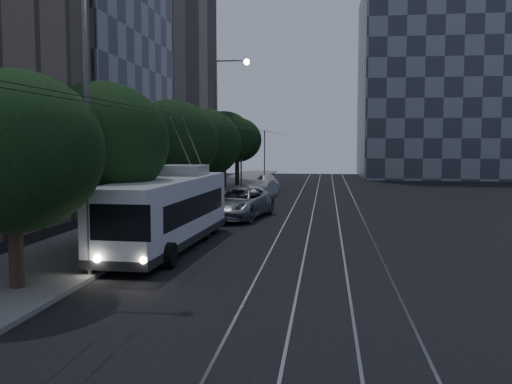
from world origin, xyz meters
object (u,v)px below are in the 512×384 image
at_px(pickup_silver, 237,203).
at_px(car_white_b, 255,194).
at_px(trolleybus, 168,211).
at_px(streetlamp_far, 222,115).
at_px(car_white_a, 224,200).
at_px(car_white_c, 262,189).
at_px(streetlamp_near, 98,97).
at_px(car_white_d, 268,181).

bearing_deg(pickup_silver, car_white_b, 100.37).
bearing_deg(car_white_b, trolleybus, -97.30).
distance_m(pickup_silver, streetlamp_far, 10.64).
distance_m(car_white_a, streetlamp_far, 7.24).
distance_m(car_white_a, car_white_b, 4.21).
relative_size(pickup_silver, streetlamp_far, 0.61).
relative_size(trolleybus, car_white_c, 2.80).
bearing_deg(pickup_silver, streetlamp_near, -87.33).
height_order(car_white_c, streetlamp_near, streetlamp_near).
height_order(car_white_a, car_white_b, car_white_b).
distance_m(pickup_silver, car_white_d, 21.45).
bearing_deg(pickup_silver, streetlamp_far, 116.41).
distance_m(car_white_b, streetlamp_far, 6.38).
relative_size(streetlamp_near, streetlamp_far, 0.90).
bearing_deg(car_white_c, trolleybus, -78.86).
bearing_deg(streetlamp_far, car_white_d, 80.55).
bearing_deg(trolleybus, car_white_a, 93.56).
height_order(pickup_silver, car_white_c, pickup_silver).
bearing_deg(car_white_d, trolleybus, -108.81).
bearing_deg(streetlamp_near, trolleybus, 83.00).
height_order(car_white_d, streetlamp_far, streetlamp_far).
bearing_deg(car_white_b, pickup_silver, -92.93).
bearing_deg(streetlamp_far, pickup_silver, -73.96).
bearing_deg(pickup_silver, car_white_c, 100.37).
bearing_deg(trolleybus, car_white_d, 90.90).
xyz_separation_m(trolleybus, pickup_silver, (1.40, 9.85, -0.67)).
relative_size(pickup_silver, car_white_b, 1.45).
xyz_separation_m(trolleybus, car_white_b, (1.40, 18.35, -0.93)).
distance_m(trolleybus, car_white_b, 18.43).
xyz_separation_m(car_white_a, car_white_d, (1.22, 16.83, 0.12)).
height_order(pickup_silver, streetlamp_far, streetlamp_far).
bearing_deg(car_white_b, streetlamp_far, 172.82).
bearing_deg(pickup_silver, car_white_a, 119.50).
bearing_deg(streetlamp_near, car_white_a, 88.61).
xyz_separation_m(pickup_silver, car_white_a, (-1.60, 4.61, -0.31)).
relative_size(car_white_d, streetlamp_far, 0.39).
bearing_deg(trolleybus, car_white_b, 88.41).
bearing_deg(pickup_silver, trolleybus, -87.72).
bearing_deg(streetlamp_far, car_white_c, 62.56).
distance_m(car_white_a, car_white_d, 16.88).
xyz_separation_m(trolleybus, streetlamp_far, (-1.10, 18.54, 4.94)).
relative_size(car_white_b, car_white_c, 1.10).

